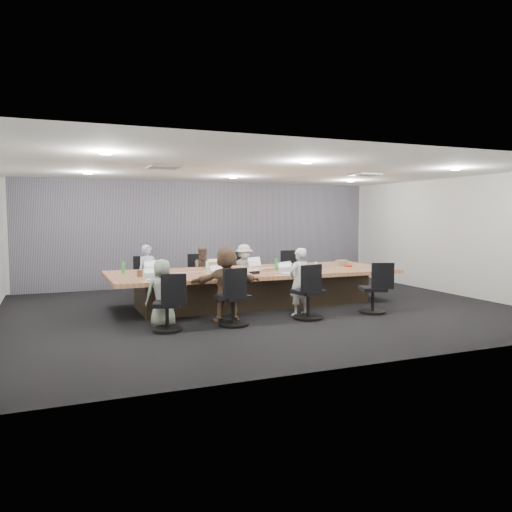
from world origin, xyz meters
name	(u,v)px	position (x,y,z in m)	size (l,w,h in m)	color
floor	(263,309)	(0.00, 0.00, 0.00)	(10.00, 8.00, 0.00)	black
ceiling	(264,170)	(0.00, 0.00, 2.80)	(10.00, 8.00, 0.00)	white
wall_back	(206,233)	(0.00, 4.00, 1.40)	(10.00, 2.80, 0.00)	beige
wall_front	(388,255)	(0.00, -4.00, 1.40)	(10.00, 2.80, 0.00)	beige
wall_right	(456,236)	(5.00, 0.00, 1.40)	(8.00, 2.80, 0.00)	beige
curtain	(207,234)	(0.00, 3.92, 1.40)	(9.80, 0.04, 2.80)	slate
conference_table	(254,286)	(0.00, 0.50, 0.40)	(6.00, 2.20, 0.74)	#33271A
chair_0	(145,283)	(-1.99, 2.20, 0.36)	(0.49, 0.49, 0.73)	black
chair_1	(200,279)	(-0.71, 2.20, 0.37)	(0.51, 0.51, 0.75)	black
chair_2	(239,276)	(0.29, 2.20, 0.42)	(0.57, 0.57, 0.84)	black
chair_3	(293,274)	(1.77, 2.20, 0.39)	(0.53, 0.53, 0.78)	black
chair_4	(167,309)	(-2.23, -1.20, 0.37)	(0.50, 0.50, 0.75)	black
chair_5	(233,302)	(-1.08, -1.20, 0.41)	(0.56, 0.56, 0.83)	black
chair_6	(308,296)	(0.37, -1.20, 0.42)	(0.57, 0.57, 0.84)	black
chair_7	(373,293)	(1.79, -1.20, 0.40)	(0.54, 0.54, 0.80)	black
person_0	(148,273)	(-1.99, 1.85, 0.63)	(0.46, 0.30, 1.25)	#A0B2CA
laptop_0	(152,270)	(-1.99, 1.30, 0.75)	(0.33, 0.23, 0.02)	#B2B2B7
person_1	(204,272)	(-0.71, 1.85, 0.59)	(0.58, 0.45, 1.18)	brown
laptop_1	(211,267)	(-0.71, 1.30, 0.75)	(0.31, 0.21, 0.02)	#8C6647
person_2	(244,270)	(0.29, 1.85, 0.60)	(0.78, 0.45, 1.21)	#A6A6A6
laptop_2	(253,266)	(0.29, 1.30, 0.75)	(0.32, 0.22, 0.02)	#B2B2B7
person_4	(162,293)	(-2.23, -0.85, 0.58)	(0.57, 0.37, 1.16)	gray
laptop_4	(156,279)	(-2.23, -0.30, 0.75)	(0.33, 0.22, 0.02)	#B2B2B7
person_5	(227,284)	(-1.08, -0.85, 0.68)	(1.26, 0.40, 1.35)	brown
laptop_5	(217,276)	(-1.08, -0.30, 0.75)	(0.29, 0.20, 0.02)	#B2B2B7
person_6	(299,282)	(0.37, -0.85, 0.64)	(0.47, 0.31, 1.29)	silver
laptop_6	(287,273)	(0.37, -0.30, 0.75)	(0.34, 0.24, 0.02)	#B2B2B7
bottle_green_left	(123,268)	(-2.65, 0.90, 0.86)	(0.07, 0.07, 0.24)	green
bottle_green_right	(276,264)	(0.43, 0.32, 0.87)	(0.07, 0.07, 0.26)	green
bottle_clear	(207,266)	(-0.96, 0.74, 0.85)	(0.06, 0.06, 0.21)	silver
cup_white_far	(225,268)	(-0.56, 0.73, 0.78)	(0.07, 0.07, 0.09)	white
cup_white_near	(316,264)	(1.65, 0.80, 0.78)	(0.07, 0.07, 0.09)	white
mug_brown	(140,273)	(-2.42, 0.31, 0.80)	(0.10, 0.10, 0.12)	brown
mic_left	(254,272)	(-0.19, 0.04, 0.76)	(0.15, 0.10, 0.03)	black
mic_right	(280,268)	(0.61, 0.53, 0.75)	(0.13, 0.09, 0.03)	black
stapler	(256,273)	(-0.22, -0.14, 0.77)	(0.16, 0.04, 0.06)	black
canvas_bag	(341,263)	(2.19, 0.58, 0.81)	(0.25, 0.15, 0.13)	gray
snack_packet	(348,266)	(2.23, 0.35, 0.76)	(0.16, 0.11, 0.04)	red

